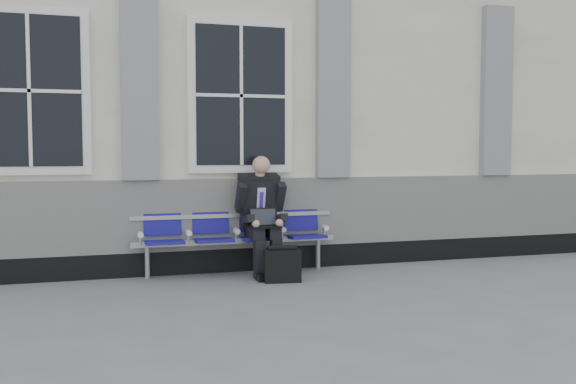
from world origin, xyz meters
name	(u,v)px	position (x,y,z in m)	size (l,w,h in m)	color
ground	(239,298)	(0.00, 0.00, 0.00)	(70.00, 70.00, 0.00)	slate
station_building	(189,107)	(-0.02, 3.47, 2.22)	(14.40, 4.40, 4.49)	white
bench	(235,230)	(0.25, 1.32, 0.55)	(2.60, 0.47, 0.91)	#9EA0A3
businessman	(261,211)	(0.55, 1.18, 0.80)	(0.61, 0.82, 1.49)	black
briefcase	(282,265)	(0.67, 0.64, 0.20)	(0.45, 0.23, 0.44)	black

